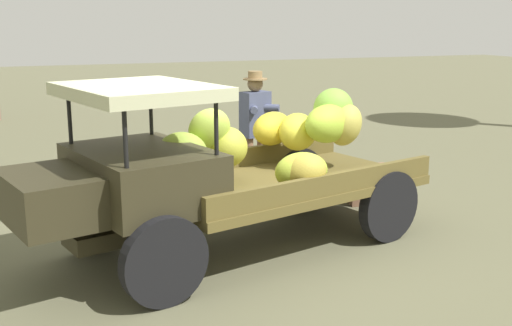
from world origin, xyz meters
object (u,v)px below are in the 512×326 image
at_px(truck, 219,169).
at_px(wooden_crate, 369,184).
at_px(loose_banana_bunch, 244,171).
at_px(farmer, 255,124).

relative_size(truck, wooden_crate, 7.84).
xyz_separation_m(truck, loose_banana_bunch, (-1.28, -2.65, -0.73)).
bearing_deg(wooden_crate, farmer, -40.91).
relative_size(farmer, loose_banana_bunch, 2.75).
xyz_separation_m(truck, wooden_crate, (-2.48, -1.03, -0.66)).
distance_m(farmer, wooden_crate, 1.79).
bearing_deg(wooden_crate, loose_banana_bunch, -53.34).
distance_m(wooden_crate, loose_banana_bunch, 2.02).
xyz_separation_m(farmer, loose_banana_bunch, (-0.03, -0.55, -0.81)).
xyz_separation_m(wooden_crate, loose_banana_bunch, (1.21, -1.62, -0.07)).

